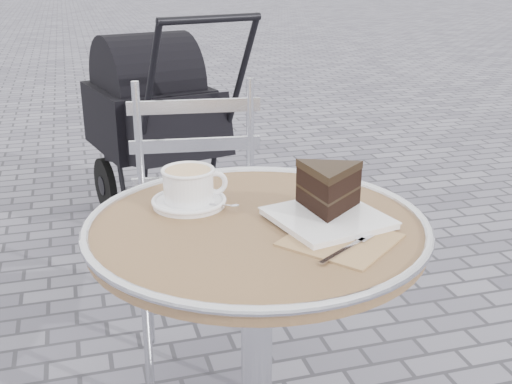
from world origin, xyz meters
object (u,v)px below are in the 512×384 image
object	(u,v)px
baby_stroller	(158,128)
bistro_chair	(199,196)
cafe_table	(257,293)
cake_plate_set	(329,195)
cappuccino_set	(190,189)

from	to	relation	value
baby_stroller	bistro_chair	bearing A→B (deg)	-105.35
cafe_table	baby_stroller	size ratio (longest dim) A/B	0.69
cafe_table	bistro_chair	bearing A→B (deg)	90.11
bistro_chair	baby_stroller	distance (m)	1.20
baby_stroller	cafe_table	bearing A→B (deg)	-104.71
cake_plate_set	baby_stroller	xyz separation A→B (m)	(-0.12, 1.85, -0.32)
cafe_table	bistro_chair	world-z (taller)	bistro_chair
cafe_table	cake_plate_set	world-z (taller)	cake_plate_set
cappuccino_set	bistro_chair	world-z (taller)	bistro_chair
cappuccino_set	cake_plate_set	xyz separation A→B (m)	(0.27, -0.16, 0.02)
bistro_chair	baby_stroller	world-z (taller)	baby_stroller
bistro_chair	baby_stroller	bearing A→B (deg)	95.52
bistro_chair	cake_plate_set	bearing A→B (deg)	-69.55
baby_stroller	cappuccino_set	bearing A→B (deg)	-108.66
cafe_table	cappuccino_set	world-z (taller)	cappuccino_set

